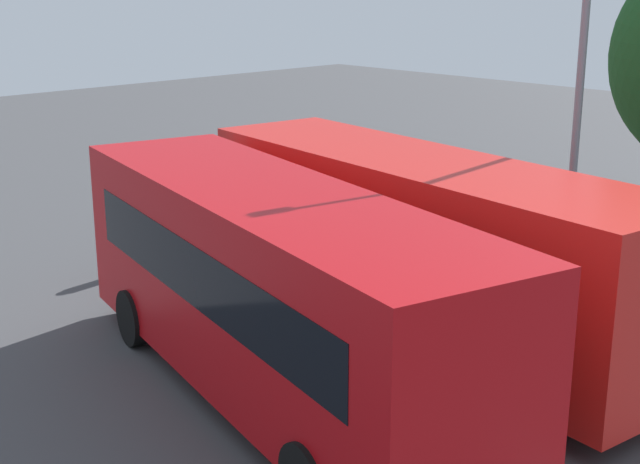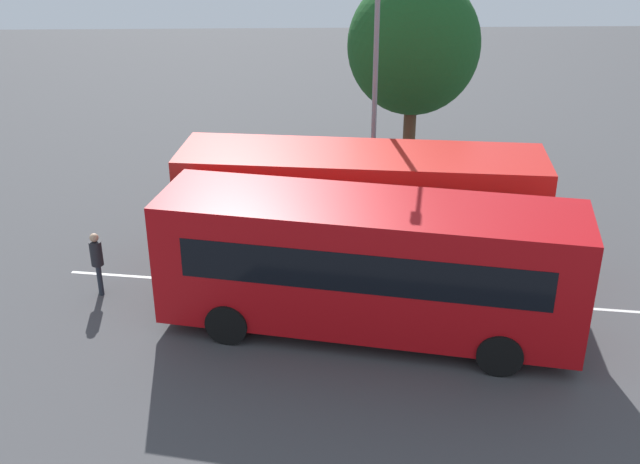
{
  "view_description": "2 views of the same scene",
  "coord_description": "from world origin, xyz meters",
  "px_view_note": "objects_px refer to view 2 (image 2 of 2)",
  "views": [
    {
      "loc": [
        -10.14,
        10.41,
        6.5
      ],
      "look_at": [
        1.35,
        -0.67,
        1.89
      ],
      "focal_mm": 50.55,
      "sensor_mm": 36.0,
      "label": 1
    },
    {
      "loc": [
        1.37,
        17.94,
        10.33
      ],
      "look_at": [
        0.85,
        0.29,
        1.93
      ],
      "focal_mm": 43.3,
      "sensor_mm": 36.0,
      "label": 2
    }
  ],
  "objects_px": {
    "bus_far_left": "(359,205)",
    "street_lamp": "(375,70)",
    "pedestrian": "(97,258)",
    "depot_tree": "(414,46)",
    "bus_center_left": "(367,263)"
  },
  "relations": [
    {
      "from": "bus_center_left",
      "to": "pedestrian",
      "type": "height_order",
      "value": "bus_center_left"
    },
    {
      "from": "bus_center_left",
      "to": "pedestrian",
      "type": "bearing_deg",
      "value": -2.93
    },
    {
      "from": "bus_far_left",
      "to": "depot_tree",
      "type": "bearing_deg",
      "value": -101.74
    },
    {
      "from": "bus_far_left",
      "to": "street_lamp",
      "type": "relative_size",
      "value": 1.23
    },
    {
      "from": "bus_center_left",
      "to": "depot_tree",
      "type": "distance_m",
      "value": 10.7
    },
    {
      "from": "street_lamp",
      "to": "depot_tree",
      "type": "distance_m",
      "value": 3.39
    },
    {
      "from": "bus_far_left",
      "to": "pedestrian",
      "type": "height_order",
      "value": "bus_far_left"
    },
    {
      "from": "pedestrian",
      "to": "depot_tree",
      "type": "height_order",
      "value": "depot_tree"
    },
    {
      "from": "pedestrian",
      "to": "street_lamp",
      "type": "bearing_deg",
      "value": 13.94
    },
    {
      "from": "bus_far_left",
      "to": "street_lamp",
      "type": "xyz_separation_m",
      "value": [
        -0.68,
        -3.55,
        2.88
      ]
    },
    {
      "from": "pedestrian",
      "to": "street_lamp",
      "type": "relative_size",
      "value": 0.21
    },
    {
      "from": "bus_far_left",
      "to": "bus_center_left",
      "type": "distance_m",
      "value": 3.46
    },
    {
      "from": "pedestrian",
      "to": "depot_tree",
      "type": "relative_size",
      "value": 0.24
    },
    {
      "from": "pedestrian",
      "to": "street_lamp",
      "type": "height_order",
      "value": "street_lamp"
    },
    {
      "from": "bus_far_left",
      "to": "depot_tree",
      "type": "xyz_separation_m",
      "value": [
        -2.28,
        -6.54,
        2.98
      ]
    }
  ]
}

